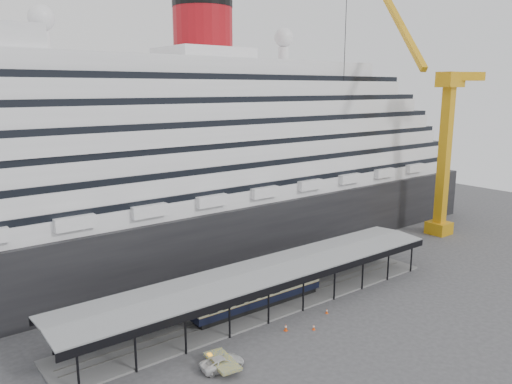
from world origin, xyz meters
TOP-DOWN VIEW (x-y plane):
  - ground at (0.00, 0.00)m, footprint 200.00×200.00m
  - cruise_ship at (0.05, 32.00)m, footprint 130.00×30.00m
  - platform_canopy at (0.00, 5.00)m, footprint 56.00×9.18m
  - crane_yellow at (47.06, 10.54)m, footprint 23.83×18.78m
  - port_truck at (-12.95, -3.91)m, footprint 4.85×2.69m
  - pullman_carriage at (-1.21, 5.00)m, footprint 19.55×2.74m
  - traffic_cone_left at (-2.44, -1.80)m, footprint 0.56×0.56m
  - traffic_cone_mid at (4.75, -1.54)m, footprint 0.38×0.38m
  - traffic_cone_right at (0.35, -3.68)m, footprint 0.46×0.46m

SIDE VIEW (x-z plane):
  - ground at x=0.00m, z-range 0.00..0.00m
  - traffic_cone_mid at x=4.75m, z-range 0.00..0.67m
  - traffic_cone_right at x=0.35m, z-range 0.00..0.70m
  - traffic_cone_left at x=-2.44m, z-range 0.00..0.85m
  - port_truck at x=-12.95m, z-range 0.00..1.28m
  - pullman_carriage at x=-1.21m, z-range -7.23..11.95m
  - platform_canopy at x=0.00m, z-range -0.29..5.01m
  - cruise_ship at x=0.05m, z-range -3.60..40.30m
  - crane_yellow at x=47.06m, z-range -3.84..43.76m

